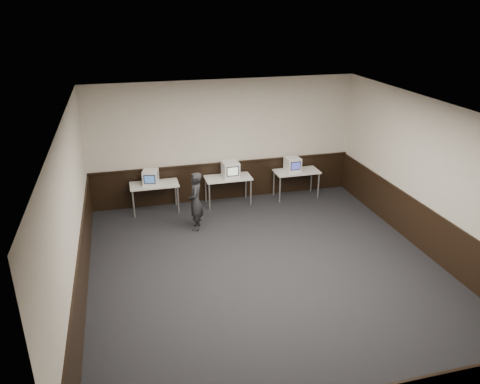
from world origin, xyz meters
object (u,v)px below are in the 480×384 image
desk_left (154,186)px  desk_center (228,180)px  emac_left (151,177)px  emac_center (231,169)px  emac_right (293,164)px  desk_right (297,173)px  person (196,201)px

desk_left → desk_center: size_ratio=1.00×
emac_left → emac_center: emac_center is taller
desk_left → emac_center: size_ratio=2.60×
desk_center → emac_left: bearing=-179.5°
desk_left → desk_center: 1.90m
desk_left → emac_left: emac_left is taller
desk_center → emac_right: 1.80m
emac_right → emac_left: bearing=176.8°
desk_right → emac_left: (-3.87, -0.02, 0.26)m
emac_center → person: person is taller
desk_center → person: person is taller
desk_left → emac_right: bearing=0.3°
desk_right → emac_right: (-0.12, 0.02, 0.26)m
desk_left → emac_right: (3.68, 0.02, 0.26)m
person → emac_right: bearing=126.8°
desk_right → person: size_ratio=0.86×
desk_right → person: person is taller
desk_left → person: person is taller
person → desk_center: bearing=152.3°
desk_right → person: (-2.96, -1.24, 0.02)m
desk_center → person: bearing=-130.6°
desk_center → emac_center: size_ratio=2.60×
emac_right → person: person is taller
desk_right → emac_center: (-1.83, -0.01, 0.28)m
person → desk_right: bearing=125.6°
desk_right → emac_left: emac_left is taller
emac_left → emac_right: bearing=13.0°
desk_right → desk_center: bearing=180.0°
desk_right → emac_center: 1.85m
desk_left → desk_center: (1.90, 0.00, 0.00)m
desk_center → desk_right: 1.90m
desk_center → desk_right: bearing=0.0°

